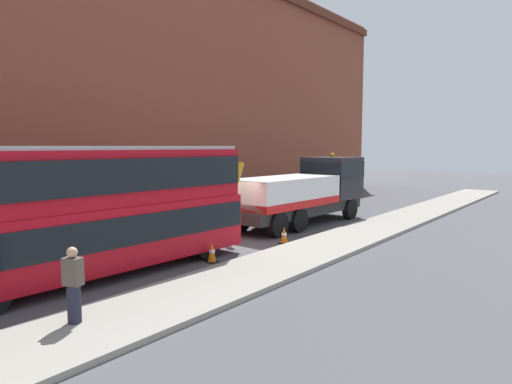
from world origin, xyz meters
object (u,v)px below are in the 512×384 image
object	(u,v)px
recovery_tow_truck	(305,190)
traffic_cone_midway	(284,235)
double_decker_bus	(90,206)
pedestrian_onlooker	(73,286)
traffic_cone_near_bus	(212,253)

from	to	relation	value
recovery_tow_truck	traffic_cone_midway	bearing A→B (deg)	-155.80
recovery_tow_truck	double_decker_bus	size ratio (longest dim) A/B	0.92
pedestrian_onlooker	traffic_cone_midway	world-z (taller)	pedestrian_onlooker
pedestrian_onlooker	traffic_cone_near_bus	world-z (taller)	pedestrian_onlooker
traffic_cone_midway	pedestrian_onlooker	bearing A→B (deg)	-172.67
traffic_cone_near_bus	traffic_cone_midway	xyz separation A→B (m)	(4.09, -0.27, 0.00)
recovery_tow_truck	traffic_cone_near_bus	distance (m)	9.09
recovery_tow_truck	traffic_cone_midway	distance (m)	5.30
recovery_tow_truck	double_decker_bus	world-z (taller)	double_decker_bus
recovery_tow_truck	traffic_cone_near_bus	size ratio (longest dim) A/B	14.15
recovery_tow_truck	traffic_cone_near_bus	bearing A→B (deg)	-167.19
double_decker_bus	traffic_cone_midway	distance (m)	8.19
recovery_tow_truck	traffic_cone_midway	xyz separation A→B (m)	(-4.74, -1.90, -1.42)
double_decker_bus	traffic_cone_near_bus	xyz separation A→B (m)	(3.64, -1.64, -1.89)
double_decker_bus	traffic_cone_near_bus	bearing A→B (deg)	-21.90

